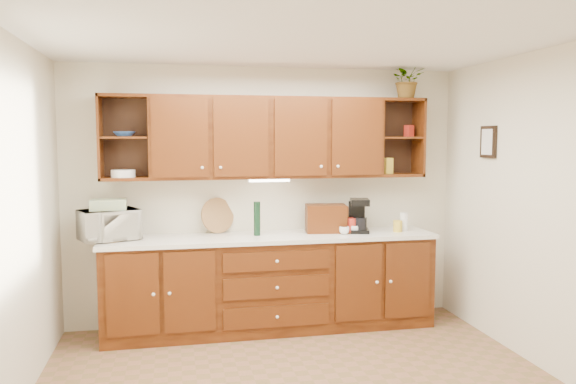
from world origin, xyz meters
name	(u,v)px	position (x,y,z in m)	size (l,w,h in m)	color
ceiling	(306,35)	(0.00, 0.00, 2.60)	(4.00, 4.00, 0.00)	white
back_wall	(266,195)	(0.00, 1.75, 1.30)	(4.00, 4.00, 0.00)	beige
left_wall	(6,228)	(-2.00, 0.00, 1.30)	(3.50, 3.50, 0.00)	beige
right_wall	(551,212)	(2.00, 0.00, 1.30)	(3.50, 3.50, 0.00)	beige
base_cabinets	(271,284)	(0.00, 1.45, 0.45)	(3.20, 0.60, 0.90)	black
countertop	(271,237)	(0.00, 1.44, 0.92)	(3.24, 0.64, 0.04)	white
upper_cabinets	(269,137)	(0.01, 1.59, 1.89)	(3.20, 0.33, 0.80)	black
undercabinet_light	(269,180)	(0.00, 1.53, 1.47)	(0.40, 0.05, 0.03)	white
framed_picture	(488,142)	(1.98, 0.90, 1.85)	(0.03, 0.24, 0.30)	black
wicker_basket	(110,233)	(-1.51, 1.45, 1.01)	(0.25, 0.25, 0.14)	#9C7441
microwave	(109,225)	(-1.52, 1.49, 1.08)	(0.52, 0.35, 0.29)	beige
towel_stack	(108,204)	(-1.52, 1.49, 1.27)	(0.32, 0.23, 0.10)	#DDDB68
wine_bottle	(257,219)	(-0.14, 1.46, 1.11)	(0.06, 0.06, 0.33)	black
woven_tray	(218,232)	(-0.50, 1.69, 0.95)	(0.36, 0.36, 0.02)	#9C7441
bread_box	(326,218)	(0.57, 1.52, 1.08)	(0.40, 0.25, 0.28)	black
mug_tree	(347,229)	(0.76, 1.41, 0.98)	(0.23, 0.24, 0.27)	black
canister_red	(351,225)	(0.81, 1.42, 1.02)	(0.11, 0.11, 0.15)	#A92518
canister_white	(404,222)	(1.38, 1.43, 1.03)	(0.08, 0.08, 0.18)	white
canister_yellow	(398,226)	(1.29, 1.39, 1.00)	(0.09, 0.09, 0.12)	gold
coffee_maker	(359,216)	(0.90, 1.45, 1.10)	(0.23, 0.27, 0.34)	black
bowl_stack	(124,134)	(-1.37, 1.55, 1.92)	(0.19, 0.19, 0.05)	navy
plate_stack	(123,174)	(-1.39, 1.55, 1.56)	(0.22, 0.22, 0.07)	white
pantry_box_yellow	(388,166)	(1.24, 1.55, 1.60)	(0.09, 0.07, 0.16)	gold
pantry_box_red	(409,131)	(1.48, 1.58, 1.96)	(0.08, 0.07, 0.12)	#A92518
potted_plant	(408,80)	(1.44, 1.55, 2.48)	(0.34, 0.30, 0.38)	#999999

